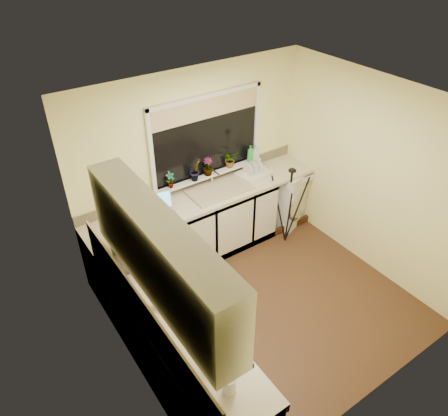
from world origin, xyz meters
TOP-DOWN VIEW (x-y plane):
  - floor at (0.00, 0.00)m, footprint 3.20×3.20m
  - ceiling at (0.00, 0.00)m, footprint 3.20×3.20m
  - wall_back at (0.00, 1.50)m, footprint 3.20×0.00m
  - wall_front at (0.00, -1.50)m, footprint 3.20×0.00m
  - wall_left at (-1.60, 0.00)m, footprint 0.00×3.00m
  - wall_right at (1.60, 0.00)m, footprint 0.00×3.00m
  - base_cabinet_back at (-0.33, 1.20)m, footprint 2.55×0.60m
  - base_cabinet_left at (-1.30, -0.30)m, footprint 0.54×2.40m
  - worktop_back at (0.00, 1.20)m, footprint 3.20×0.60m
  - worktop_left at (-1.30, -0.30)m, footprint 0.60×2.40m
  - upper_cabinet at (-1.44, -0.45)m, footprint 0.28×1.90m
  - splashback_left at (-1.59, -0.30)m, footprint 0.02×2.40m
  - splashback_back at (0.00, 1.49)m, footprint 3.20×0.02m
  - window_glass at (0.20, 1.49)m, footprint 1.50×0.02m
  - window_blind at (0.20, 1.46)m, footprint 1.50×0.02m
  - windowsill at (0.20, 1.43)m, footprint 1.60×0.14m
  - sink at (0.20, 1.20)m, footprint 0.82×0.46m
  - faucet at (0.20, 1.38)m, footprint 0.03×0.03m
  - washing_machine at (1.34, 1.20)m, footprint 0.77×0.76m
  - laptop at (-0.65, 1.19)m, footprint 0.38×0.37m
  - kettle at (-1.16, 0.50)m, footprint 0.15×0.15m
  - dish_rack at (0.78, 1.24)m, footprint 0.47×0.38m
  - tripod at (1.02, 0.75)m, footprint 0.66×0.66m
  - glass_jug at (-1.31, -1.16)m, footprint 0.11×0.11m
  - steel_jar at (-1.37, -0.11)m, footprint 0.09×0.09m
  - microwave at (-1.29, 0.65)m, footprint 0.46×0.58m
  - plant_a at (-0.39, 1.40)m, footprint 0.11×0.08m
  - plant_b at (-0.04, 1.39)m, footprint 0.18×0.16m
  - plant_c at (0.16, 1.41)m, footprint 0.14×0.14m
  - plant_d at (0.52, 1.42)m, footprint 0.21×0.18m
  - soap_bottle_green at (0.83, 1.39)m, footprint 0.10×0.10m
  - soap_bottle_clear at (0.93, 1.41)m, footprint 0.12×0.12m
  - cup_back at (0.98, 1.31)m, footprint 0.16×0.16m
  - cup_left at (-1.29, -0.89)m, footprint 0.13×0.13m

SIDE VIEW (x-z plane):
  - floor at x=0.00m, z-range 0.00..0.00m
  - washing_machine at x=1.34m, z-range 0.00..0.86m
  - base_cabinet_back at x=-0.33m, z-range 0.00..0.86m
  - base_cabinet_left at x=-1.30m, z-range 0.00..0.86m
  - tripod at x=1.02m, z-range 0.00..1.16m
  - worktop_back at x=0.00m, z-range 0.86..0.90m
  - worktop_left at x=-1.30m, z-range 0.86..0.90m
  - sink at x=0.20m, z-range 0.90..0.93m
  - dish_rack at x=0.78m, z-range 0.90..0.96m
  - cup_back at x=0.98m, z-range 0.90..1.00m
  - cup_left at x=-1.29m, z-range 0.90..1.00m
  - steel_jar at x=-1.37m, z-range 0.90..1.02m
  - laptop at x=-0.65m, z-range 0.85..1.08m
  - splashback_back at x=0.00m, z-range 0.90..1.04m
  - glass_jug at x=-1.31m, z-range 0.90..1.05m
  - kettle at x=-1.16m, z-range 0.90..1.10m
  - faucet at x=0.20m, z-range 0.90..1.14m
  - windowsill at x=0.20m, z-range 1.02..1.05m
  - microwave at x=-1.29m, z-range 0.90..1.18m
  - splashback_left at x=-1.59m, z-range 0.90..1.35m
  - soap_bottle_clear at x=0.93m, z-range 1.05..1.25m
  - plant_d at x=0.52m, z-range 1.05..1.27m
  - plant_a at x=-0.39m, z-range 1.05..1.27m
  - soap_bottle_green at x=0.83m, z-range 1.05..1.28m
  - plant_c at x=0.16m, z-range 1.05..1.29m
  - plant_b at x=-0.04m, z-range 1.05..1.31m
  - wall_back at x=0.00m, z-range -0.38..2.83m
  - wall_front at x=0.00m, z-range -0.38..2.83m
  - wall_left at x=-1.60m, z-range -0.27..2.73m
  - wall_right at x=1.60m, z-range -0.27..2.73m
  - window_glass at x=0.20m, z-range 1.05..2.05m
  - upper_cabinet at x=-1.44m, z-range 1.45..2.15m
  - window_blind at x=0.20m, z-range 1.80..2.05m
  - ceiling at x=0.00m, z-range 2.45..2.45m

